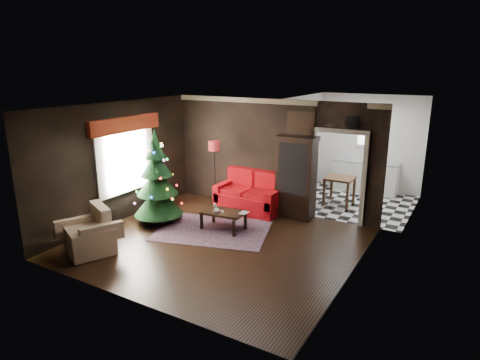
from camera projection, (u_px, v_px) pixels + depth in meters
The scene contains 26 objects.
floor at pixel (218, 243), 8.54m from camera, with size 5.50×5.50×0.00m, color black.
ceiling at pixel (216, 107), 7.79m from camera, with size 5.50×5.50×0.00m, color white.
wall_back at pixel (272, 156), 10.24m from camera, with size 5.50×5.50×0.00m, color black.
wall_front at pixel (124, 217), 6.08m from camera, with size 5.50×5.50×0.00m, color black.
wall_left at pixel (118, 163), 9.50m from camera, with size 5.50×5.50×0.00m, color black.
wall_right at pixel (355, 200), 6.82m from camera, with size 5.50×5.50×0.00m, color black.
doorway at pixel (338, 178), 9.51m from camera, with size 1.10×0.10×2.10m, color beige, non-canonical shape.
left_window at pixel (126, 159), 9.63m from camera, with size 0.05×1.60×1.40m, color white.
valance at pixel (125, 124), 9.38m from camera, with size 0.12×2.10×0.35m, color maroon.
kitchen_floor at pixel (353, 203), 11.03m from camera, with size 3.00×3.00×0.00m, color silver.
kitchen_window at pixel (371, 133), 11.79m from camera, with size 0.70×0.06×0.70m, color white.
rug at pixel (213, 230), 9.20m from camera, with size 2.44×1.77×0.01m, color #33262C.
loveseat at pixel (249, 192), 10.30m from camera, with size 1.70×0.90×1.00m, color maroon, non-canonical shape.
curio_cabinet at pixel (296, 179), 9.80m from camera, with size 0.90×0.45×1.90m, color black, non-canonical shape.
floor_lamp at pixel (215, 176), 10.51m from camera, with size 0.31×0.31×1.83m, color black, non-canonical shape.
christmas_tree at pixel (157, 179), 9.43m from camera, with size 1.13×1.13×2.16m, color black, non-canonical shape.
armchair at pixel (89, 231), 7.97m from camera, with size 0.87×0.87×0.88m, color #C9BE8B, non-canonical shape.
coffee_table at pixel (223, 220), 9.20m from camera, with size 0.93×0.56×0.42m, color black, non-canonical shape.
teapot at pixel (216, 211), 8.98m from camera, with size 0.15×0.15×0.15m, color white, non-canonical shape.
cup_a at pixel (215, 205), 9.44m from camera, with size 0.08×0.08×0.07m, color silver.
cup_b at pixel (223, 212), 9.03m from camera, with size 0.06×0.06×0.05m, color silver.
book at pixel (241, 208), 9.04m from camera, with size 0.17×0.02×0.23m, color tan.
wall_clock at pixel (352, 122), 8.99m from camera, with size 0.32×0.32×0.06m, color white.
painting at pixel (301, 124), 9.61m from camera, with size 0.62×0.05×0.52m, color #B7854A.
kitchen_counter at pixel (365, 177), 11.91m from camera, with size 1.80×0.60×0.90m, color silver.
kitchen_table at pixel (339, 191), 10.83m from camera, with size 0.70×0.70×0.75m, color brown, non-canonical shape.
Camera 1 is at (4.37, -6.56, 3.55)m, focal length 30.70 mm.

